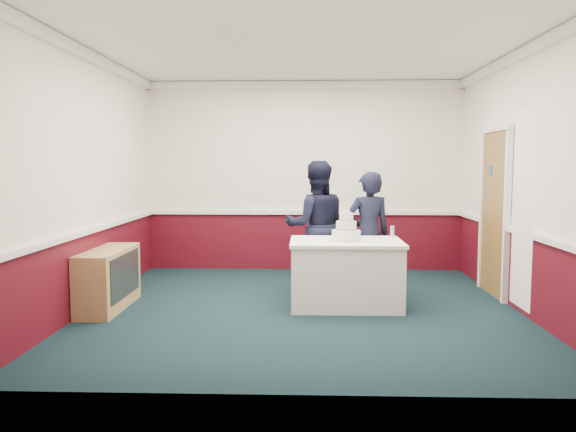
{
  "coord_description": "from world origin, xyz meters",
  "views": [
    {
      "loc": [
        0.04,
        -6.48,
        1.68
      ],
      "look_at": [
        -0.17,
        -0.1,
        1.1
      ],
      "focal_mm": 35.0,
      "sensor_mm": 36.0,
      "label": 1
    }
  ],
  "objects_px": {
    "cake_table": "(346,273)",
    "cake_knife": "(345,243)",
    "sideboard": "(108,279)",
    "champagne_flute": "(392,232)",
    "person_man": "(316,226)",
    "wedding_cake": "(346,231)",
    "person_woman": "(368,234)"
  },
  "relations": [
    {
      "from": "cake_table",
      "to": "cake_knife",
      "type": "relative_size",
      "value": 6.0
    },
    {
      "from": "sideboard",
      "to": "cake_knife",
      "type": "height_order",
      "value": "cake_knife"
    },
    {
      "from": "champagne_flute",
      "to": "person_man",
      "type": "bearing_deg",
      "value": 126.99
    },
    {
      "from": "sideboard",
      "to": "cake_table",
      "type": "height_order",
      "value": "cake_table"
    },
    {
      "from": "wedding_cake",
      "to": "person_woman",
      "type": "bearing_deg",
      "value": 60.58
    },
    {
      "from": "sideboard",
      "to": "cake_table",
      "type": "xyz_separation_m",
      "value": [
        2.79,
        0.21,
        0.05
      ]
    },
    {
      "from": "person_woman",
      "to": "champagne_flute",
      "type": "bearing_deg",
      "value": 88.35
    },
    {
      "from": "sideboard",
      "to": "champagne_flute",
      "type": "height_order",
      "value": "champagne_flute"
    },
    {
      "from": "wedding_cake",
      "to": "person_man",
      "type": "relative_size",
      "value": 0.21
    },
    {
      "from": "wedding_cake",
      "to": "person_woman",
      "type": "xyz_separation_m",
      "value": [
        0.32,
        0.57,
        -0.1
      ]
    },
    {
      "from": "cake_table",
      "to": "wedding_cake",
      "type": "relative_size",
      "value": 3.63
    },
    {
      "from": "person_man",
      "to": "wedding_cake",
      "type": "bearing_deg",
      "value": 107.22
    },
    {
      "from": "wedding_cake",
      "to": "cake_knife",
      "type": "xyz_separation_m",
      "value": [
        -0.03,
        -0.2,
        -0.11
      ]
    },
    {
      "from": "sideboard",
      "to": "cake_knife",
      "type": "relative_size",
      "value": 5.45
    },
    {
      "from": "cake_table",
      "to": "champagne_flute",
      "type": "bearing_deg",
      "value": -29.25
    },
    {
      "from": "sideboard",
      "to": "person_woman",
      "type": "distance_m",
      "value": 3.24
    },
    {
      "from": "champagne_flute",
      "to": "wedding_cake",
      "type": "bearing_deg",
      "value": 150.75
    },
    {
      "from": "cake_knife",
      "to": "sideboard",
      "type": "bearing_deg",
      "value": 176.27
    },
    {
      "from": "champagne_flute",
      "to": "person_woman",
      "type": "relative_size",
      "value": 0.13
    },
    {
      "from": "wedding_cake",
      "to": "person_man",
      "type": "height_order",
      "value": "person_man"
    },
    {
      "from": "person_man",
      "to": "champagne_flute",
      "type": "bearing_deg",
      "value": 121.97
    },
    {
      "from": "wedding_cake",
      "to": "person_woman",
      "type": "height_order",
      "value": "person_woman"
    },
    {
      "from": "sideboard",
      "to": "cake_knife",
      "type": "xyz_separation_m",
      "value": [
        2.76,
        0.01,
        0.44
      ]
    },
    {
      "from": "sideboard",
      "to": "champagne_flute",
      "type": "bearing_deg",
      "value": -1.16
    },
    {
      "from": "cake_table",
      "to": "champagne_flute",
      "type": "xyz_separation_m",
      "value": [
        0.5,
        -0.28,
        0.53
      ]
    },
    {
      "from": "cake_knife",
      "to": "person_woman",
      "type": "distance_m",
      "value": 0.85
    },
    {
      "from": "sideboard",
      "to": "wedding_cake",
      "type": "xyz_separation_m",
      "value": [
        2.79,
        0.21,
        0.55
      ]
    },
    {
      "from": "person_woman",
      "to": "cake_knife",
      "type": "bearing_deg",
      "value": 52.13
    },
    {
      "from": "cake_table",
      "to": "wedding_cake",
      "type": "distance_m",
      "value": 0.5
    },
    {
      "from": "cake_knife",
      "to": "person_woman",
      "type": "height_order",
      "value": "person_woman"
    },
    {
      "from": "wedding_cake",
      "to": "champagne_flute",
      "type": "distance_m",
      "value": 0.57
    },
    {
      "from": "champagne_flute",
      "to": "person_woman",
      "type": "distance_m",
      "value": 0.88
    }
  ]
}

